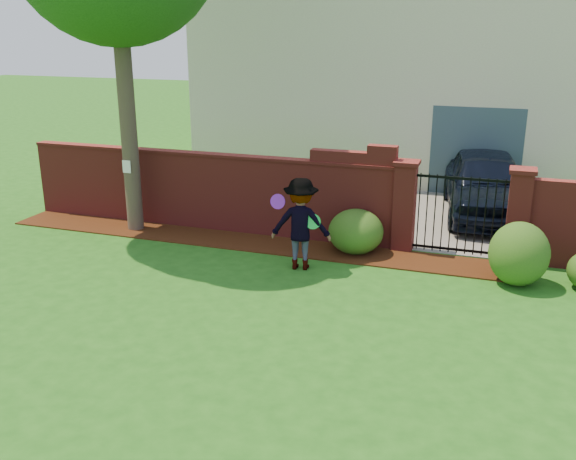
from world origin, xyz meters
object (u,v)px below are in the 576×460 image
(frisbee_green, at_px, (313,222))
(car, at_px, (487,186))
(frisbee_purple, at_px, (278,202))
(man, at_px, (300,224))

(frisbee_green, bearing_deg, car, 57.72)
(frisbee_purple, bearing_deg, frisbee_green, 4.20)
(car, xyz_separation_m, man, (-3.20, -4.62, 0.09))
(car, bearing_deg, frisbee_purple, -135.20)
(car, relative_size, frisbee_purple, 16.10)
(car, xyz_separation_m, frisbee_purple, (-3.62, -4.71, 0.53))
(car, distance_m, man, 5.62)
(car, bearing_deg, frisbee_green, -129.95)
(frisbee_purple, relative_size, frisbee_green, 0.99)
(frisbee_green, bearing_deg, man, 171.67)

